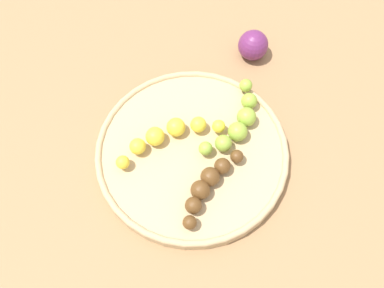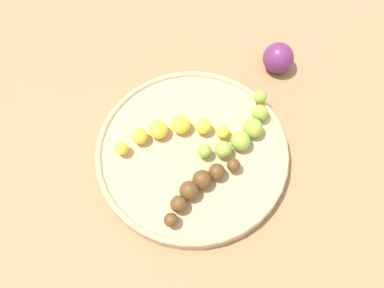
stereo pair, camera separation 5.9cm
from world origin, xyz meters
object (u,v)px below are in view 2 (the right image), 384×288
fruit_bowl (192,152)px  plum_purple (278,58)px  banana_green (243,131)px  banana_yellow (171,130)px  banana_overripe (198,187)px

fruit_bowl → plum_purple: size_ratio=5.64×
banana_green → plum_purple: bearing=107.3°
plum_purple → banana_yellow: bearing=156.7°
banana_green → plum_purple: (0.16, 0.01, -0.01)m
fruit_bowl → plum_purple: plum_purple is taller
plum_purple → banana_green: bearing=-177.6°
banana_overripe → banana_yellow: bearing=-18.5°
banana_yellow → plum_purple: 0.23m
banana_yellow → plum_purple: (0.21, -0.09, -0.01)m
fruit_bowl → banana_yellow: 0.05m
fruit_bowl → banana_yellow: (0.01, 0.04, 0.02)m
banana_green → fruit_bowl: bearing=-120.2°
banana_yellow → banana_overripe: 0.10m
fruit_bowl → plum_purple: (0.22, -0.05, 0.01)m
fruit_bowl → banana_yellow: size_ratio=2.09×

